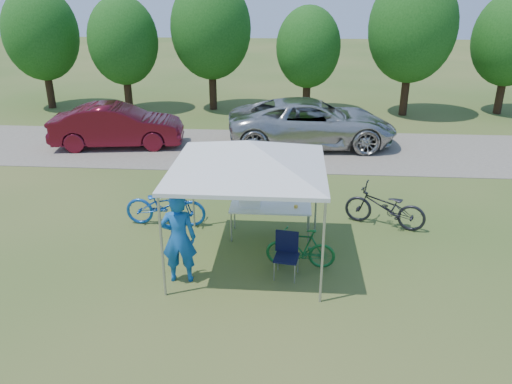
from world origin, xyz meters
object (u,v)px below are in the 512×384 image
Objects in this scene: folding_table at (271,208)px; folding_chair at (287,250)px; cooler at (250,198)px; minivan at (312,123)px; bike_blue at (165,205)px; cyclist at (179,238)px; bike_green at (301,248)px; bike_dark at (385,207)px; sedan at (118,126)px.

folding_table is 1.74m from folding_chair.
minivan is at bearing 77.45° from cooler.
bike_blue reaches higher than folding_chair.
bike_green is at bearing -169.34° from cyclist.
bike_blue reaches higher than bike_dark.
cyclist is 9.85m from sedan.
minivan is at bearing 81.03° from folding_table.
folding_table is 0.96× the size of bike_dark.
minivan reaches higher than folding_table.
bike_green is (0.29, 0.33, -0.11)m from folding_chair.
folding_table is 2.69m from bike_blue.
bike_dark reaches higher than folding_chair.
folding_chair is 0.15× the size of minivan.
folding_table is 0.54m from cooler.
folding_table is 0.40× the size of sedan.
bike_green is (1.19, -1.35, -0.53)m from cooler.
cooler is 0.27× the size of cyclist.
bike_blue reaches higher than bike_green.
sedan is at bearing 131.36° from folding_table.
folding_chair is at bearing -123.39° from bike_blue.
bike_blue is at bearing -113.09° from bike_green.
cooler reaches higher than bike_dark.
folding_chair is at bearing -76.13° from folding_table.
bike_blue is 3.80m from bike_green.
bike_green is (3.35, -1.78, -0.09)m from bike_blue.
sedan is (-6.41, 8.49, 0.25)m from folding_chair.
minivan is (1.67, 7.50, -0.09)m from cooler.
bike_green is (2.44, 0.72, -0.51)m from cyclist.
bike_green is at bearing -48.55° from cooler.
bike_dark is (2.10, 2.10, 0.08)m from bike_green.
cooler is at bearing 162.37° from minivan.
cyclist reaches higher than bike_dark.
bike_green is 0.24× the size of minivan.
minivan is (0.48, 8.85, 0.43)m from bike_green.
folding_table is 1.29× the size of bike_green.
folding_table is 0.31× the size of minivan.
minivan is (0.77, 9.18, 0.32)m from folding_chair.
bike_dark is 6.94m from minivan.
minivan is (-1.62, 6.74, 0.36)m from bike_dark.
cyclist is 0.40× the size of sedan.
cooler is 2.41m from cyclist.
cooler is at bearing -126.86° from cyclist.
folding_chair is 0.20× the size of sedan.
cyclist is 0.95× the size of bike_blue.
bike_dark is at bearing -132.81° from sedan.
sedan is (-4.27, 8.88, -0.15)m from cyclist.
bike_dark reaches higher than bike_green.
cyclist is 5.36m from bike_dark.
bike_green is 8.87m from minivan.
folding_table is 0.94× the size of bike_blue.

